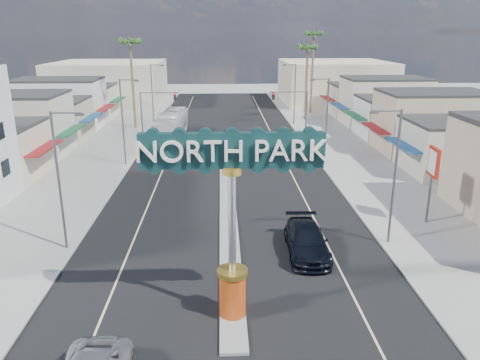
{
  "coord_description": "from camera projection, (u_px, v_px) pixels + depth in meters",
  "views": [
    {
      "loc": [
        -0.45,
        -18.1,
        13.53
      ],
      "look_at": [
        0.69,
        9.9,
        4.61
      ],
      "focal_mm": 35.0,
      "sensor_mm": 36.0,
      "label": 1
    }
  ],
  "objects": [
    {
      "name": "streetlight_l_far",
      "position": [
        153.0,
        92.0,
        68.92
      ],
      "size": [
        2.03,
        0.22,
        9.0
      ],
      "color": "#47474C",
      "rests_on": "ground"
    },
    {
      "name": "streetlight_r_mid",
      "position": [
        325.0,
        116.0,
        48.78
      ],
      "size": [
        2.03,
        0.22,
        9.0
      ],
      "color": "#47474C",
      "rests_on": "ground"
    },
    {
      "name": "traffic_signal_right",
      "position": [
        293.0,
        104.0,
        62.3
      ],
      "size": [
        5.09,
        0.45,
        6.0
      ],
      "color": "#47474C",
      "rests_on": "ground"
    },
    {
      "name": "road",
      "position": [
        226.0,
        164.0,
        49.91
      ],
      "size": [
        20.0,
        120.0,
        0.01
      ],
      "primitive_type": "cube",
      "color": "black",
      "rests_on": "ground"
    },
    {
      "name": "backdrop_far_left",
      "position": [
        110.0,
        83.0,
        90.7
      ],
      "size": [
        20.0,
        20.0,
        8.0
      ],
      "primitive_type": "cube",
      "color": "#B7B29E",
      "rests_on": "ground"
    },
    {
      "name": "palm_left_far",
      "position": [
        130.0,
        47.0,
        64.97
      ],
      "size": [
        2.6,
        2.6,
        13.1
      ],
      "color": "brown",
      "rests_on": "ground"
    },
    {
      "name": "bank_pylon_sign",
      "position": [
        433.0,
        166.0,
        33.22
      ],
      "size": [
        0.35,
        1.77,
        5.64
      ],
      "rotation": [
        0.0,
        0.0,
        -0.07
      ],
      "color": "#47474C",
      "rests_on": "sidewalk_right"
    },
    {
      "name": "streetlight_l_near",
      "position": [
        61.0,
        175.0,
        28.93
      ],
      "size": [
        2.03,
        0.22,
        9.0
      ],
      "color": "#47474C",
      "rests_on": "ground"
    },
    {
      "name": "storefront_row_right",
      "position": [
        404.0,
        114.0,
        62.31
      ],
      "size": [
        12.0,
        42.0,
        6.0
      ],
      "primitive_type": "cube",
      "color": "#B7B29E",
      "rests_on": "ground"
    },
    {
      "name": "traffic_signal_left",
      "position": [
        155.0,
        105.0,
        61.59
      ],
      "size": [
        5.09,
        0.45,
        6.0
      ],
      "color": "#47474C",
      "rests_on": "ground"
    },
    {
      "name": "car_parked_right",
      "position": [
        272.0,
        145.0,
        54.57
      ],
      "size": [
        2.27,
        5.18,
        1.66
      ],
      "primitive_type": "imported",
      "rotation": [
        0.0,
        0.0,
        -0.1
      ],
      "color": "silver",
      "rests_on": "ground"
    },
    {
      "name": "backdrop_far_right",
      "position": [
        334.0,
        82.0,
        92.4
      ],
      "size": [
        20.0,
        20.0,
        8.0
      ],
      "primitive_type": "cube",
      "color": "beige",
      "rests_on": "ground"
    },
    {
      "name": "median_island",
      "position": [
        229.0,
        222.0,
        34.66
      ],
      "size": [
        1.3,
        30.0,
        0.16
      ],
      "primitive_type": "cube",
      "color": "gray",
      "rests_on": "ground"
    },
    {
      "name": "ground",
      "position": [
        226.0,
        164.0,
        49.92
      ],
      "size": [
        160.0,
        160.0,
        0.0
      ],
      "primitive_type": "plane",
      "color": "gray",
      "rests_on": "ground"
    },
    {
      "name": "streetlight_l_mid",
      "position": [
        124.0,
        118.0,
        47.98
      ],
      "size": [
        2.03,
        0.22,
        9.0
      ],
      "color": "#47474C",
      "rests_on": "ground"
    },
    {
      "name": "city_bus",
      "position": [
        171.0,
        125.0,
        61.45
      ],
      "size": [
        3.53,
        12.76,
        3.52
      ],
      "primitive_type": "imported",
      "rotation": [
        0.0,
        0.0,
        -0.05
      ],
      "color": "silver",
      "rests_on": "ground"
    },
    {
      "name": "sidewalk_right",
      "position": [
        356.0,
        162.0,
        50.44
      ],
      "size": [
        8.0,
        120.0,
        0.12
      ],
      "primitive_type": "cube",
      "color": "gray",
      "rests_on": "ground"
    },
    {
      "name": "palm_right_far",
      "position": [
        314.0,
        39.0,
        77.21
      ],
      "size": [
        2.6,
        2.6,
        14.1
      ],
      "color": "brown",
      "rests_on": "ground"
    },
    {
      "name": "suv_right",
      "position": [
        307.0,
        241.0,
        29.58
      ],
      "size": [
        2.65,
        6.15,
        1.76
      ],
      "primitive_type": "imported",
      "rotation": [
        0.0,
        0.0,
        -0.03
      ],
      "color": "black",
      "rests_on": "ground"
    },
    {
      "name": "streetlight_r_far",
      "position": [
        294.0,
        91.0,
        69.73
      ],
      "size": [
        2.03,
        0.22,
        9.0
      ],
      "color": "#47474C",
      "rests_on": "ground"
    },
    {
      "name": "storefront_row_left",
      "position": [
        39.0,
        117.0,
        60.45
      ],
      "size": [
        12.0,
        42.0,
        6.0
      ],
      "primitive_type": "cube",
      "color": "beige",
      "rests_on": "ground"
    },
    {
      "name": "palm_right_mid",
      "position": [
        308.0,
        51.0,
        71.96
      ],
      "size": [
        2.6,
        2.6,
        12.1
      ],
      "color": "brown",
      "rests_on": "ground"
    },
    {
      "name": "gateway_sign",
      "position": [
        232.0,
        205.0,
        21.44
      ],
      "size": [
        8.2,
        1.5,
        9.15
      ],
      "color": "red",
      "rests_on": "median_island"
    },
    {
      "name": "streetlight_r_near",
      "position": [
        393.0,
        171.0,
        29.74
      ],
      "size": [
        2.03,
        0.22,
        9.0
      ],
      "color": "#47474C",
      "rests_on": "ground"
    },
    {
      "name": "sidewalk_left",
      "position": [
        94.0,
        165.0,
        49.36
      ],
      "size": [
        8.0,
        120.0,
        0.12
      ],
      "primitive_type": "cube",
      "color": "gray",
      "rests_on": "ground"
    }
  ]
}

